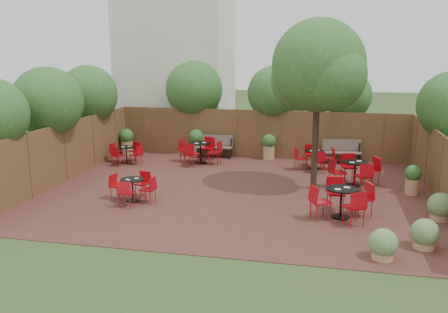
# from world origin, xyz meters

# --- Properties ---
(ground) EXTENTS (80.00, 80.00, 0.00)m
(ground) POSITION_xyz_m (0.00, 0.00, 0.00)
(ground) COLOR #354F23
(ground) RESTS_ON ground
(courtyard_paving) EXTENTS (12.00, 10.00, 0.02)m
(courtyard_paving) POSITION_xyz_m (0.00, 0.00, 0.01)
(courtyard_paving) COLOR #3E1E19
(courtyard_paving) RESTS_ON ground
(fence_back) EXTENTS (12.00, 0.08, 2.00)m
(fence_back) POSITION_xyz_m (0.00, 5.00, 1.00)
(fence_back) COLOR brown
(fence_back) RESTS_ON ground
(fence_left) EXTENTS (0.08, 10.00, 2.00)m
(fence_left) POSITION_xyz_m (-6.00, 0.00, 1.00)
(fence_left) COLOR brown
(fence_left) RESTS_ON ground
(fence_right) EXTENTS (0.08, 10.00, 2.00)m
(fence_right) POSITION_xyz_m (6.00, 0.00, 1.00)
(fence_right) COLOR brown
(fence_right) RESTS_ON ground
(neighbour_building) EXTENTS (5.00, 4.00, 8.00)m
(neighbour_building) POSITION_xyz_m (-4.50, 8.00, 4.00)
(neighbour_building) COLOR silver
(neighbour_building) RESTS_ON ground
(overhang_foliage) EXTENTS (15.47, 10.47, 2.48)m
(overhang_foliage) POSITION_xyz_m (-2.08, 2.92, 2.68)
(overhang_foliage) COLOR #26591D
(overhang_foliage) RESTS_ON ground
(courtyard_tree) EXTENTS (2.95, 2.88, 5.36)m
(courtyard_tree) POSITION_xyz_m (2.34, 0.73, 3.78)
(courtyard_tree) COLOR black
(courtyard_tree) RESTS_ON courtyard_paving
(park_bench_left) EXTENTS (1.53, 0.62, 0.92)m
(park_bench_left) POSITION_xyz_m (-1.83, 4.63, 0.49)
(park_bench_left) COLOR brown
(park_bench_left) RESTS_ON courtyard_paving
(park_bench_right) EXTENTS (1.56, 0.67, 0.94)m
(park_bench_right) POSITION_xyz_m (3.33, 4.63, 0.50)
(park_bench_right) COLOR brown
(park_bench_right) RESTS_ON courtyard_paving
(bistro_tables) EXTENTS (10.22, 6.98, 0.95)m
(bistro_tables) POSITION_xyz_m (0.39, 1.19, 0.47)
(bistro_tables) COLOR black
(bistro_tables) RESTS_ON courtyard_paving
(planters) EXTENTS (11.57, 4.50, 1.13)m
(planters) POSITION_xyz_m (-1.44, 3.93, 0.60)
(planters) COLOR #AE7F57
(planters) RESTS_ON courtyard_paving
(low_shrubs) EXTENTS (2.39, 3.47, 0.73)m
(low_shrubs) POSITION_xyz_m (4.94, -2.99, 0.36)
(low_shrubs) COLOR #AE7F57
(low_shrubs) RESTS_ON courtyard_paving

